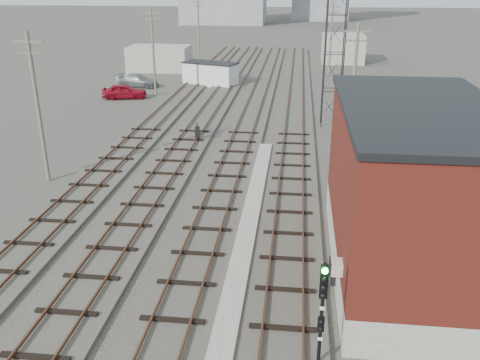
% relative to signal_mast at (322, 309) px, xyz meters
% --- Properties ---
extents(ground, '(320.00, 320.00, 0.00)m').
position_rel_signal_mast_xyz_m(ground, '(-3.70, 54.54, -2.25)').
color(ground, '#282621').
rests_on(ground, ground).
extents(track_right, '(3.20, 90.00, 0.39)m').
position_rel_signal_mast_xyz_m(track_right, '(-1.20, 33.54, -2.14)').
color(track_right, '#332D28').
rests_on(track_right, ground).
extents(track_mid_right, '(3.20, 90.00, 0.39)m').
position_rel_signal_mast_xyz_m(track_mid_right, '(-5.20, 33.54, -2.14)').
color(track_mid_right, '#332D28').
rests_on(track_mid_right, ground).
extents(track_mid_left, '(3.20, 90.00, 0.39)m').
position_rel_signal_mast_xyz_m(track_mid_left, '(-9.20, 33.54, -2.14)').
color(track_mid_left, '#332D28').
rests_on(track_mid_left, ground).
extents(track_left, '(3.20, 90.00, 0.39)m').
position_rel_signal_mast_xyz_m(track_left, '(-13.20, 33.54, -2.14)').
color(track_left, '#332D28').
rests_on(track_left, ground).
extents(platform_curb, '(0.90, 28.00, 0.26)m').
position_rel_signal_mast_xyz_m(platform_curb, '(-3.20, 8.54, -2.12)').
color(platform_curb, gray).
rests_on(platform_curb, ground).
extents(brick_building, '(6.54, 12.20, 7.22)m').
position_rel_signal_mast_xyz_m(brick_building, '(3.80, 6.54, 1.38)').
color(brick_building, gray).
rests_on(brick_building, ground).
extents(lattice_tower, '(1.60, 1.60, 15.00)m').
position_rel_signal_mast_xyz_m(lattice_tower, '(1.80, 29.54, 5.25)').
color(lattice_tower, black).
rests_on(lattice_tower, ground).
extents(utility_pole_left_a, '(1.80, 0.24, 9.00)m').
position_rel_signal_mast_xyz_m(utility_pole_left_a, '(-16.20, 14.54, 2.55)').
color(utility_pole_left_a, '#595147').
rests_on(utility_pole_left_a, ground).
extents(utility_pole_left_b, '(1.80, 0.24, 9.00)m').
position_rel_signal_mast_xyz_m(utility_pole_left_b, '(-16.20, 39.54, 2.55)').
color(utility_pole_left_b, '#595147').
rests_on(utility_pole_left_b, ground).
extents(utility_pole_left_c, '(1.80, 0.24, 9.00)m').
position_rel_signal_mast_xyz_m(utility_pole_left_c, '(-16.20, 64.54, 2.55)').
color(utility_pole_left_c, '#595147').
rests_on(utility_pole_left_c, ground).
extents(utility_pole_right_a, '(1.80, 0.24, 9.00)m').
position_rel_signal_mast_xyz_m(utility_pole_right_a, '(2.80, 22.54, 2.55)').
color(utility_pole_right_a, '#595147').
rests_on(utility_pole_right_a, ground).
extents(utility_pole_right_b, '(1.80, 0.24, 9.00)m').
position_rel_signal_mast_xyz_m(utility_pole_right_b, '(2.80, 52.54, 2.55)').
color(utility_pole_right_b, '#595147').
rests_on(utility_pole_right_b, ground).
extents(shed_left, '(8.00, 5.00, 3.20)m').
position_rel_signal_mast_xyz_m(shed_left, '(-19.70, 54.54, -0.65)').
color(shed_left, gray).
rests_on(shed_left, ground).
extents(shed_right, '(6.00, 6.00, 4.00)m').
position_rel_signal_mast_xyz_m(shed_right, '(5.30, 64.54, -0.25)').
color(shed_right, gray).
rests_on(shed_right, ground).
extents(signal_mast, '(0.40, 0.41, 3.87)m').
position_rel_signal_mast_xyz_m(signal_mast, '(0.00, 0.00, 0.00)').
color(signal_mast, gray).
rests_on(signal_mast, ground).
extents(switch_stand, '(0.37, 0.37, 1.45)m').
position_rel_signal_mast_xyz_m(switch_stand, '(-8.50, 23.41, -1.56)').
color(switch_stand, black).
rests_on(switch_stand, ground).
extents(site_trailer, '(6.85, 4.67, 2.65)m').
position_rel_signal_mast_xyz_m(site_trailer, '(-11.19, 45.28, -0.91)').
color(site_trailer, silver).
rests_on(site_trailer, ground).
extents(car_red, '(4.80, 2.76, 1.54)m').
position_rel_signal_mast_xyz_m(car_red, '(-18.90, 37.30, -1.48)').
color(car_red, maroon).
rests_on(car_red, ground).
extents(car_silver, '(3.90, 1.90, 1.23)m').
position_rel_signal_mast_xyz_m(car_silver, '(-20.35, 44.73, -1.63)').
color(car_silver, '#AEB0B6').
rests_on(car_silver, ground).
extents(car_grey, '(5.04, 2.70, 1.39)m').
position_rel_signal_mast_xyz_m(car_grey, '(-19.33, 43.41, -1.55)').
color(car_grey, slate).
rests_on(car_grey, ground).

